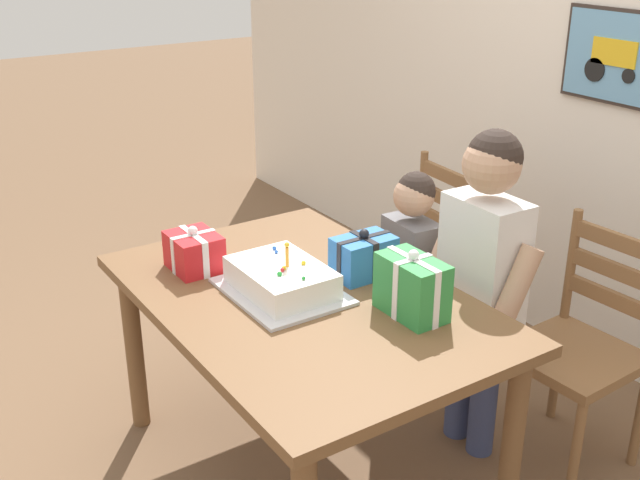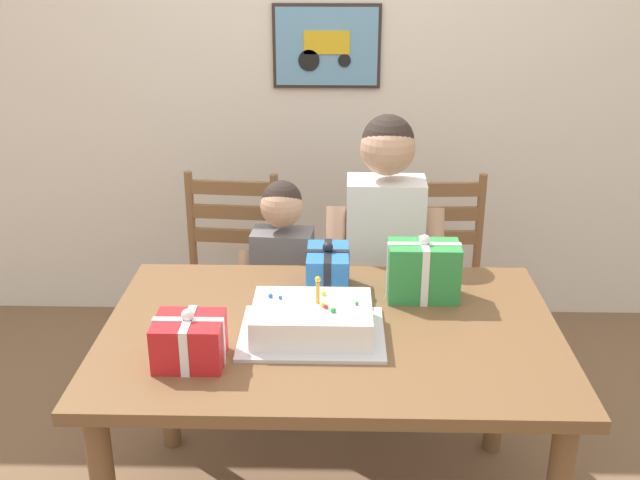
% 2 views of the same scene
% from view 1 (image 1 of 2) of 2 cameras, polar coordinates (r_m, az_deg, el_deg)
% --- Properties ---
extents(ground_plane, '(20.00, 20.00, 0.00)m').
position_cam_1_polar(ground_plane, '(3.05, -1.14, -16.62)').
color(ground_plane, brown).
extents(back_wall, '(6.40, 0.11, 2.60)m').
position_cam_1_polar(back_wall, '(3.55, 21.69, 10.87)').
color(back_wall, silver).
rests_on(back_wall, ground).
extents(dining_table, '(1.42, 0.95, 0.74)m').
position_cam_1_polar(dining_table, '(2.69, -1.24, -5.91)').
color(dining_table, brown).
rests_on(dining_table, ground).
extents(birthday_cake, '(0.44, 0.34, 0.19)m').
position_cam_1_polar(birthday_cake, '(2.65, -2.84, -2.95)').
color(birthday_cake, silver).
rests_on(birthday_cake, dining_table).
extents(gift_box_red_large, '(0.15, 0.22, 0.18)m').
position_cam_1_polar(gift_box_red_large, '(2.76, 3.21, -1.23)').
color(gift_box_red_large, '#286BB7').
rests_on(gift_box_red_large, dining_table).
extents(gift_box_beside_cake, '(0.24, 0.14, 0.23)m').
position_cam_1_polar(gift_box_beside_cake, '(2.50, 6.76, -3.44)').
color(gift_box_beside_cake, '#2D8E42').
rests_on(gift_box_beside_cake, dining_table).
extents(gift_box_corner_small, '(0.20, 0.17, 0.17)m').
position_cam_1_polar(gift_box_corner_small, '(2.85, -9.21, -0.85)').
color(gift_box_corner_small, red).
rests_on(gift_box_corner_small, dining_table).
extents(chair_left, '(0.45, 0.45, 0.92)m').
position_cam_1_polar(chair_left, '(3.59, 7.20, -1.57)').
color(chair_left, brown).
rests_on(chair_left, ground).
extents(chair_right, '(0.44, 0.44, 0.92)m').
position_cam_1_polar(chair_right, '(3.04, 18.59, -7.52)').
color(chair_right, brown).
rests_on(chair_right, ground).
extents(child_older, '(0.46, 0.26, 1.27)m').
position_cam_1_polar(child_older, '(2.86, 11.84, -1.78)').
color(child_older, '#38426B').
rests_on(child_older, ground).
extents(child_younger, '(0.38, 0.22, 1.01)m').
position_cam_1_polar(child_younger, '(3.19, 6.63, -1.89)').
color(child_younger, '#38426B').
rests_on(child_younger, ground).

